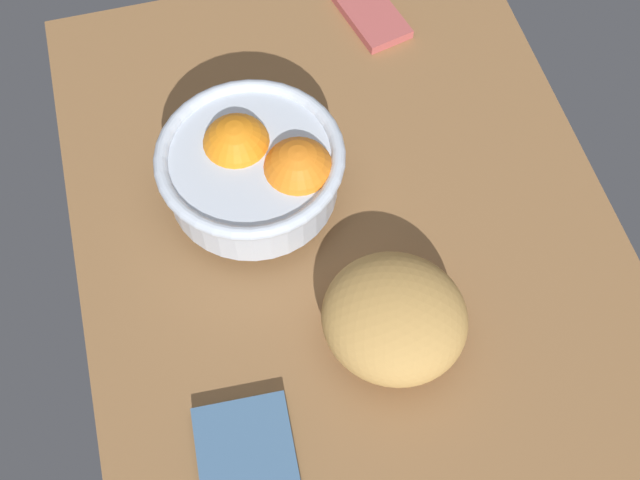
% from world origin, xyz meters
% --- Properties ---
extents(ground_plane, '(0.78, 0.62, 0.03)m').
position_xyz_m(ground_plane, '(0.00, 0.00, -0.01)').
color(ground_plane, olive).
extents(fruit_bowl, '(0.21, 0.21, 0.11)m').
position_xyz_m(fruit_bowl, '(-0.05, -0.09, 0.06)').
color(fruit_bowl, silver).
rests_on(fruit_bowl, ground).
extents(bread_loaf, '(0.21, 0.21, 0.09)m').
position_xyz_m(bread_loaf, '(0.16, 0.01, 0.04)').
color(bread_loaf, tan).
rests_on(bread_loaf, ground).
extents(napkin_folded, '(0.13, 0.09, 0.01)m').
position_xyz_m(napkin_folded, '(-0.29, 0.12, 0.01)').
color(napkin_folded, '#B8524F').
rests_on(napkin_folded, ground).
extents(napkin_spare, '(0.13, 0.10, 0.01)m').
position_xyz_m(napkin_spare, '(0.25, -0.17, 0.01)').
color(napkin_spare, '#456A90').
rests_on(napkin_spare, ground).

